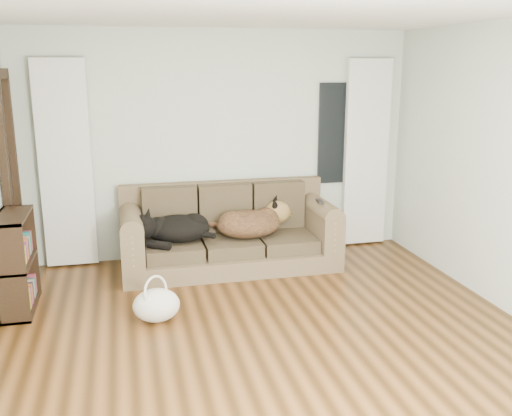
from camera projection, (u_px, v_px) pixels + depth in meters
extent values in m
plane|color=#351F0B|center=(275.00, 349.00, 4.54)|extent=(5.00, 5.00, 0.00)
plane|color=white|center=(278.00, 5.00, 3.90)|extent=(5.00, 5.00, 0.00)
cube|color=#AEBBA9|center=(219.00, 145.00, 6.58)|extent=(4.50, 0.04, 2.60)
cube|color=silver|center=(66.00, 165.00, 6.16)|extent=(0.55, 0.08, 2.25)
cube|color=silver|center=(366.00, 154.00, 6.94)|extent=(0.55, 0.08, 2.25)
cube|color=black|center=(338.00, 133.00, 6.85)|extent=(0.50, 0.03, 1.20)
cube|color=black|center=(11.00, 183.00, 5.72)|extent=(0.07, 0.60, 2.10)
cube|color=brown|center=(230.00, 228.00, 6.29)|extent=(2.36, 1.02, 0.96)
ellipsoid|color=black|center=(174.00, 230.00, 6.12)|extent=(0.75, 0.57, 0.30)
ellipsoid|color=black|center=(252.00, 224.00, 6.32)|extent=(0.75, 0.54, 0.33)
cube|color=black|center=(320.00, 201.00, 6.34)|extent=(0.08, 0.20, 0.02)
ellipsoid|color=beige|center=(156.00, 304.00, 5.01)|extent=(0.51, 0.46, 0.30)
cube|color=black|center=(16.00, 258.00, 5.18)|extent=(0.31, 0.74, 0.90)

